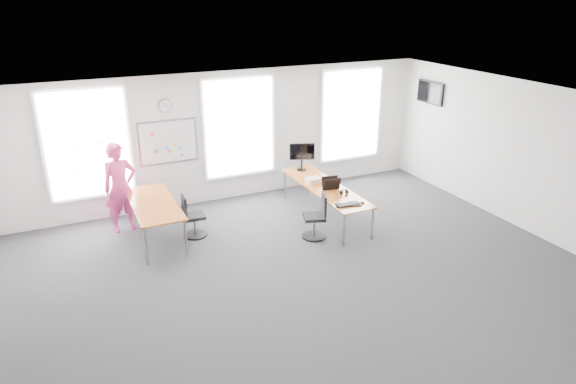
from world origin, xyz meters
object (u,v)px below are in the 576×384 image
desk_right (325,189)px  monitor (302,154)px  keyboard (348,205)px  desk_left (154,206)px  chair_left (192,218)px  headphones (344,192)px  person (120,188)px  chair_right (317,219)px

desk_right → monitor: monitor is taller
keyboard → desk_left: bearing=171.5°
chair_left → keyboard: chair_left is taller
monitor → headphones: bearing=-66.3°
keyboard → headphones: headphones is taller
chair_left → person: (-1.19, 0.90, 0.54)m
chair_left → monitor: (2.92, 0.92, 0.70)m
person → monitor: (4.11, 0.02, 0.16)m
chair_left → headphones: chair_left is taller
headphones → monitor: bearing=74.4°
desk_left → headphones: headphones is taller
desk_left → keyboard: (3.49, -1.57, 0.00)m
desk_left → chair_left: size_ratio=2.37×
headphones → keyboard: bearing=-132.0°
chair_left → keyboard: 3.13m
headphones → chair_right: bearing=-179.5°
person → chair_right: bearing=-39.7°
person → keyboard: bearing=-39.2°
desk_right → person: 4.25m
desk_right → chair_right: size_ratio=3.13×
desk_right → monitor: bearing=88.6°
keyboard → desk_right: bearing=101.3°
chair_right → keyboard: (0.55, -0.27, 0.31)m
desk_left → monitor: bearing=11.2°
monitor → keyboard: bearing=-72.9°
chair_right → monitor: size_ratio=1.42×
headphones → chair_left: bearing=145.6°
desk_right → chair_left: (-2.89, 0.27, -0.26)m
chair_right → monitor: 2.23m
keyboard → monitor: (0.11, 2.28, 0.38)m
desk_right → keyboard: keyboard is taller
desk_left → monitor: 3.69m
desk_right → monitor: size_ratio=4.44×
desk_right → chair_right: (-0.63, -0.82, -0.25)m
desk_right → headphones: 0.57m
keyboard → headphones: 0.60m
headphones → monitor: monitor is taller
person → keyboard: (4.00, -2.26, -0.22)m
chair_left → headphones: (3.03, -0.81, 0.35)m
desk_left → chair_right: size_ratio=2.31×
desk_left → keyboard: bearing=-24.2°
person → monitor: bearing=-9.4°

